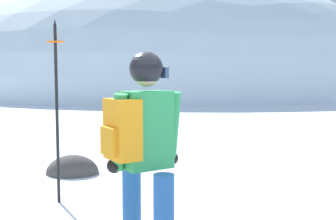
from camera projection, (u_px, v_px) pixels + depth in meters
name	position (u px, v px, depth m)	size (l,w,h in m)	color
ridge_peak_main	(163.00, 89.00, 33.81)	(34.66, 31.20, 16.40)	white
snowboarder_main	(143.00, 159.00, 3.33)	(1.13, 1.59, 1.71)	yellow
piste_marker_near	(57.00, 100.00, 5.19)	(0.20, 0.20, 2.16)	black
rock_dark	(73.00, 173.00, 6.76)	(0.80, 0.68, 0.56)	#4C4742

